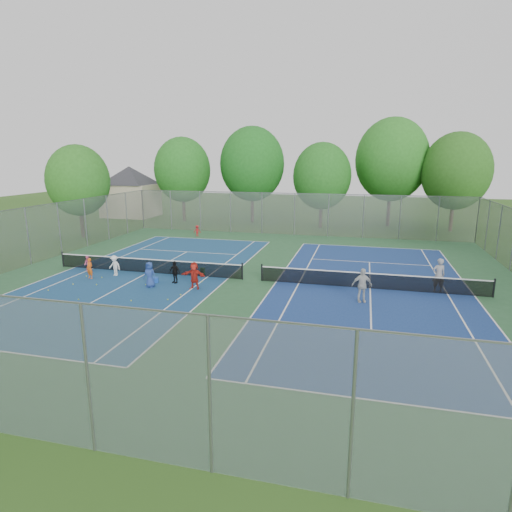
{
  "coord_description": "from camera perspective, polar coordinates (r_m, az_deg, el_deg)",
  "views": [
    {
      "loc": [
        6.39,
        -24.28,
        7.39
      ],
      "look_at": [
        0.0,
        1.0,
        1.3
      ],
      "focal_mm": 30.0,
      "sensor_mm": 36.0,
      "label": 1
    }
  ],
  "objects": [
    {
      "name": "tennis_ball_8",
      "position": [
        24.46,
        -22.58,
        -5.4
      ],
      "size": [
        0.07,
        0.07,
        0.07
      ],
      "primitive_type": "sphere",
      "color": "#A9C22D",
      "rests_on": "ground"
    },
    {
      "name": "tennis_ball_5",
      "position": [
        25.94,
        -28.85,
        -5.02
      ],
      "size": [
        0.07,
        0.07,
        0.07
      ],
      "primitive_type": "sphere",
      "color": "#C1D631",
      "rests_on": "ground"
    },
    {
      "name": "tennis_ball_2",
      "position": [
        23.69,
        -10.02,
        -5.16
      ],
      "size": [
        0.07,
        0.07,
        0.07
      ],
      "primitive_type": "sphere",
      "color": "#CBD732",
      "rests_on": "ground"
    },
    {
      "name": "court_right",
      "position": [
        25.39,
        14.97,
        -4.2
      ],
      "size": [
        10.97,
        23.77,
        0.01
      ],
      "primitive_type": "cube",
      "color": "navy",
      "rests_on": "court_pad"
    },
    {
      "name": "student_f",
      "position": [
        24.54,
        -8.23,
        -2.6
      ],
      "size": [
        1.5,
        0.6,
        1.58
      ],
      "primitive_type": "imported",
      "rotation": [
        0.0,
        0.0,
        -0.09
      ],
      "color": "red",
      "rests_on": "ground"
    },
    {
      "name": "net_left",
      "position": [
        28.58,
        -14.25,
        -1.31
      ],
      "size": [
        12.87,
        0.1,
        0.91
      ],
      "primitive_type": "cube",
      "color": "black",
      "rests_on": "ground"
    },
    {
      "name": "ground",
      "position": [
        26.17,
        -0.54,
        -3.26
      ],
      "size": [
        120.0,
        120.0,
        0.0
      ],
      "primitive_type": "plane",
      "color": "#2B5119",
      "rests_on": "ground"
    },
    {
      "name": "tree_nr",
      "position": [
        48.36,
        17.68,
        12.13
      ],
      "size": [
        7.6,
        7.6,
        11.42
      ],
      "color": "#443326",
      "rests_on": "ground"
    },
    {
      "name": "ball_hopper",
      "position": [
        27.42,
        -7.15,
        -2.08
      ],
      "size": [
        0.25,
        0.25,
        0.48
      ],
      "primitive_type": "cube",
      "rotation": [
        0.0,
        0.0,
        -0.04
      ],
      "color": "green",
      "rests_on": "ground"
    },
    {
      "name": "student_e",
      "position": [
        25.35,
        -14.0,
        -2.44
      ],
      "size": [
        0.74,
        0.49,
        1.5
      ],
      "primitive_type": "imported",
      "rotation": [
        0.0,
        0.0,
        -0.02
      ],
      "color": "navy",
      "rests_on": "ground"
    },
    {
      "name": "tree_side_w",
      "position": [
        42.71,
        -22.63,
        9.27
      ],
      "size": [
        5.6,
        5.6,
        8.47
      ],
      "color": "#443326",
      "rests_on": "ground"
    },
    {
      "name": "tennis_ball_7",
      "position": [
        26.79,
        -25.96,
        -4.16
      ],
      "size": [
        0.07,
        0.07,
        0.07
      ],
      "primitive_type": "sphere",
      "color": "#CBDC33",
      "rests_on": "ground"
    },
    {
      "name": "house",
      "position": [
        56.1,
        -16.48,
        9.37
      ],
      "size": [
        11.03,
        11.03,
        7.3
      ],
      "color": "#B7A88C",
      "rests_on": "ground"
    },
    {
      "name": "tennis_ball_3",
      "position": [
        23.35,
        -16.31,
        -5.77
      ],
      "size": [
        0.07,
        0.07,
        0.07
      ],
      "primitive_type": "sphere",
      "color": "#DCEB36",
      "rests_on": "ground"
    },
    {
      "name": "fence_south",
      "position": [
        11.77,
        -21.5,
        -15.1
      ],
      "size": [
        32.0,
        0.1,
        4.0
      ],
      "primitive_type": "cube",
      "color": "gray",
      "rests_on": "ground"
    },
    {
      "name": "tree_nl",
      "position": [
        48.89,
        -0.52,
        12.15
      ],
      "size": [
        7.2,
        7.2,
        10.69
      ],
      "color": "#443326",
      "rests_on": "ground"
    },
    {
      "name": "net_right",
      "position": [
        25.26,
        15.03,
        -3.25
      ],
      "size": [
        12.87,
        0.1,
        0.91
      ],
      "primitive_type": "cube",
      "color": "black",
      "rests_on": "ground"
    },
    {
      "name": "student_c",
      "position": [
        28.44,
        -18.33,
        -1.23
      ],
      "size": [
        0.93,
        0.65,
        1.32
      ],
      "primitive_type": "imported",
      "rotation": [
        0.0,
        0.0,
        -0.2
      ],
      "color": "white",
      "rests_on": "ground"
    },
    {
      "name": "tennis_ball_9",
      "position": [
        27.43,
        -23.2,
        -3.51
      ],
      "size": [
        0.07,
        0.07,
        0.07
      ],
      "primitive_type": "sphere",
      "color": "yellow",
      "rests_on": "ground"
    },
    {
      "name": "instructor",
      "position": [
        25.79,
        23.17,
        -2.37
      ],
      "size": [
        0.79,
        0.6,
        1.93
      ],
      "primitive_type": "imported",
      "rotation": [
        0.0,
        0.0,
        3.36
      ],
      "color": "gray",
      "rests_on": "ground"
    },
    {
      "name": "fence_west",
      "position": [
        33.46,
        -28.12,
        2.32
      ],
      "size": [
        0.1,
        32.0,
        4.0
      ],
      "primitive_type": "cube",
      "rotation": [
        0.0,
        0.0,
        1.57
      ],
      "color": "gray",
      "rests_on": "ground"
    },
    {
      "name": "tree_nw",
      "position": [
        50.6,
        -9.78,
        11.26
      ],
      "size": [
        6.4,
        6.4,
        9.58
      ],
      "color": "#443326",
      "rests_on": "ground"
    },
    {
      "name": "tennis_ball_10",
      "position": [
        28.3,
        -19.87,
        -2.72
      ],
      "size": [
        0.07,
        0.07,
        0.07
      ],
      "primitive_type": "sphere",
      "color": "#BCD230",
      "rests_on": "ground"
    },
    {
      "name": "tennis_ball_6",
      "position": [
        28.91,
        -21.67,
        -2.55
      ],
      "size": [
        0.07,
        0.07,
        0.07
      ],
      "primitive_type": "sphere",
      "color": "#C0E134",
      "rests_on": "ground"
    },
    {
      "name": "student_a",
      "position": [
        28.28,
        -21.3,
        -1.56
      ],
      "size": [
        0.54,
        0.42,
        1.3
      ],
      "primitive_type": "imported",
      "rotation": [
        0.0,
        0.0,
        -0.25
      ],
      "color": "#E45915",
      "rests_on": "ground"
    },
    {
      "name": "ball_crate",
      "position": [
        26.36,
        -13.32,
        -3.14
      ],
      "size": [
        0.48,
        0.48,
        0.32
      ],
      "primitive_type": "cube",
      "rotation": [
        0.0,
        0.0,
        0.36
      ],
      "color": "blue",
      "rests_on": "ground"
    },
    {
      "name": "tennis_ball_0",
      "position": [
        26.83,
        -20.49,
        -3.63
      ],
      "size": [
        0.07,
        0.07,
        0.07
      ],
      "primitive_type": "sphere",
      "color": "#C0E234",
      "rests_on": "ground"
    },
    {
      "name": "tennis_ball_4",
      "position": [
        23.04,
        -11.69,
        -5.76
      ],
      "size": [
        0.07,
        0.07,
        0.07
      ],
      "primitive_type": "sphere",
      "color": "#BCDB33",
      "rests_on": "ground"
    },
    {
      "name": "fence_north",
      "position": [
        41.14,
        5.15,
        5.56
      ],
      "size": [
        32.0,
        0.1,
        4.0
      ],
      "primitive_type": "cube",
      "color": "gray",
      "rests_on": "ground"
    },
    {
      "name": "teen_court_b",
      "position": [
        22.75,
        13.94,
        -3.82
      ],
      "size": [
        1.14,
        0.73,
        1.81
      ],
      "primitive_type": "imported",
      "rotation": [
        0.0,
        0.0,
        0.29
      ],
      "color": "beige",
      "rests_on": "ground"
    },
    {
      "name": "tree_ne",
      "position": [
        47.1,
        25.13,
        10.2
      ],
      "size": [
        6.6,
        6.6,
        9.77
      ],
      "color": "#443326",
      "rests_on": "ground"
    },
    {
      "name": "tennis_ball_11",
      "position": [
        25.88,
        -7.25,
        -3.47
      ],
      "size": [
        0.07,
        0.07,
        0.07
      ],
      "primitive_type": "sphere",
      "color": "#B4D832",
      "rests_on": "ground"
    },
    {
      "name": "tree_nc",
      "position": [
        45.54,
        8.78,
        10.48
      ],
      "size": [
        6.0,
        6.0,
        8.85
      ],
      "color": "#443326",
      "rests_on": "ground"
    },
    {
      "name": "child_far_baseline",
      "position": [
        40.77,
        -7.83,
        3.34
      ],
      "size": [
        0.72,
        0.47,
        1.06
      ],
      "primitive_type": "imported",
      "rotation": [
        0.0,
        0.0,
        3.25
      ],
      "color": "maroon",
      "rests_on": "ground"
    },
    {
      "name": "court_left",
      "position": [
        28.69,
        -14.2,
        -2.16
      ],
      "size": [
        10.97,
        23.77,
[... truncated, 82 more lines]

